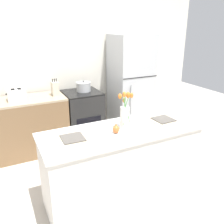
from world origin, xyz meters
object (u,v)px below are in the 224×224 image
object	(u,v)px
stove_range	(83,117)
knife_block	(55,89)
plate_setting_left	(73,139)
toaster	(17,95)
cooking_pot	(83,87)
flower_vase	(125,115)
plate_setting_right	(163,120)
pear_figurine	(116,129)
refrigerator	(130,86)

from	to	relation	value
stove_range	knife_block	distance (m)	0.72
plate_setting_left	knife_block	bearing A→B (deg)	82.21
toaster	cooking_pot	distance (m)	1.06
stove_range	flower_vase	size ratio (longest dim) A/B	2.10
plate_setting_right	knife_block	bearing A→B (deg)	119.78
flower_vase	pear_figurine	bearing A→B (deg)	-156.63
stove_range	knife_block	size ratio (longest dim) A/B	3.38
stove_range	toaster	bearing A→B (deg)	-178.68
stove_range	knife_block	world-z (taller)	knife_block
stove_range	plate_setting_left	size ratio (longest dim) A/B	2.89
plate_setting_right	toaster	bearing A→B (deg)	133.17
stove_range	pear_figurine	world-z (taller)	pear_figurine
stove_range	plate_setting_left	xyz separation A→B (m)	(-0.66, -1.60, 0.44)
stove_range	knife_block	xyz separation A→B (m)	(-0.44, -0.02, 0.57)
toaster	cooking_pot	size ratio (longest dim) A/B	1.14
toaster	knife_block	xyz separation A→B (m)	(0.57, 0.01, 0.03)
stove_range	plate_setting_left	world-z (taller)	plate_setting_left
cooking_pot	knife_block	bearing A→B (deg)	-174.97
refrigerator	plate_setting_right	bearing A→B (deg)	-106.97
flower_vase	pear_figurine	distance (m)	0.19
flower_vase	plate_setting_left	distance (m)	0.61
plate_setting_left	cooking_pot	xyz separation A→B (m)	(0.71, 1.63, 0.09)
pear_figurine	plate_setting_right	xyz separation A→B (m)	(0.67, 0.05, -0.04)
plate_setting_left	toaster	size ratio (longest dim) A/B	1.13
plate_setting_left	toaster	distance (m)	1.62
knife_block	cooking_pot	bearing A→B (deg)	5.03
stove_range	pear_figurine	size ratio (longest dim) A/B	7.50
cooking_pot	refrigerator	bearing A→B (deg)	-1.53
stove_range	cooking_pot	distance (m)	0.54
plate_setting_right	refrigerator	bearing A→B (deg)	73.03
pear_figurine	plate_setting_right	bearing A→B (deg)	4.49
stove_range	plate_setting_right	xyz separation A→B (m)	(0.46, -1.60, 0.44)
toaster	flower_vase	bearing A→B (deg)	-58.80
flower_vase	toaster	xyz separation A→B (m)	(-0.95, 1.57, -0.06)
pear_figurine	cooking_pot	size ratio (longest dim) A/B	0.50
knife_block	refrigerator	bearing A→B (deg)	0.78
plate_setting_left	pear_figurine	bearing A→B (deg)	-6.52
toaster	cooking_pot	bearing A→B (deg)	2.60
plate_setting_left	toaster	xyz separation A→B (m)	(-0.36, 1.58, 0.10)
pear_figurine	plate_setting_right	distance (m)	0.67
stove_range	cooking_pot	size ratio (longest dim) A/B	3.73
flower_vase	plate_setting_right	distance (m)	0.55
refrigerator	pear_figurine	size ratio (longest dim) A/B	14.99
stove_range	pear_figurine	xyz separation A→B (m)	(-0.20, -1.65, 0.48)
flower_vase	knife_block	xyz separation A→B (m)	(-0.38, 1.58, -0.03)
stove_range	toaster	size ratio (longest dim) A/B	3.26
cooking_pot	knife_block	xyz separation A→B (m)	(-0.49, -0.04, 0.03)
flower_vase	plate_setting_right	size ratio (longest dim) A/B	1.38
flower_vase	toaster	size ratio (longest dim) A/B	1.55
stove_range	plate_setting_right	world-z (taller)	plate_setting_right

